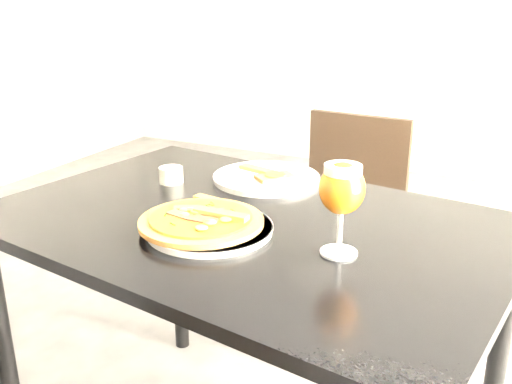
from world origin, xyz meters
The scene contains 9 objects.
dining_table centered at (0.12, -0.01, 0.66)m, with size 1.30×0.96×0.75m.
chair_far centered at (0.14, 0.71, 0.47)m, with size 0.41×0.41×0.84m.
plate_main centered at (0.09, -0.12, 0.76)m, with size 0.28×0.28×0.01m, color white.
pizza centered at (0.07, -0.12, 0.77)m, with size 0.28×0.28×0.03m.
plate_second centered at (0.05, 0.27, 0.76)m, with size 0.30×0.30×0.02m, color white.
crust_scraps centered at (0.06, 0.26, 0.77)m, with size 0.19×0.13×0.01m.
loose_crust centered at (0.01, 0.05, 0.75)m, with size 0.12×0.03×0.01m, color brown.
sauce_cup centered at (-0.18, 0.13, 0.77)m, with size 0.07×0.07×0.04m.
beer_glass centered at (0.38, -0.10, 0.89)m, with size 0.09×0.09×0.19m.
Camera 1 is at (0.70, -1.11, 1.25)m, focal length 40.00 mm.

